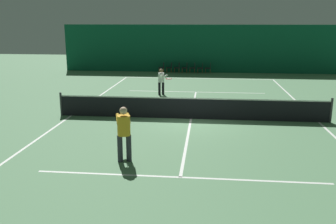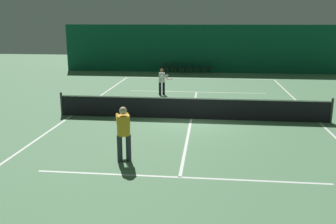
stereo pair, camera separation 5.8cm
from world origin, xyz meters
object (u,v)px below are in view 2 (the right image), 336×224
(courtside_chair_5, at_px, (202,67))
(tennis_net, at_px, (191,108))
(courtside_chair_0, at_px, (163,67))
(courtside_chair_3, at_px, (186,67))
(player_near, at_px, (124,130))
(player_far, at_px, (162,80))
(courtside_chair_6, at_px, (210,67))
(courtside_chair_4, at_px, (194,67))
(courtside_chair_1, at_px, (171,67))
(courtside_chair_2, at_px, (179,67))

(courtside_chair_5, bearing_deg, tennis_net, -0.55)
(tennis_net, height_order, courtside_chair_0, tennis_net)
(courtside_chair_3, bearing_deg, courtside_chair_5, 90.00)
(tennis_net, bearing_deg, player_near, -108.93)
(player_far, bearing_deg, player_near, -32.98)
(player_far, height_order, courtside_chair_0, player_far)
(player_near, bearing_deg, player_far, -15.59)
(courtside_chair_0, xyz_separation_m, courtside_chair_6, (3.87, 0.00, 0.00))
(courtside_chair_0, bearing_deg, player_near, 3.59)
(courtside_chair_5, bearing_deg, player_near, -5.58)
(tennis_net, bearing_deg, courtside_chair_6, 86.96)
(courtside_chair_4, bearing_deg, courtside_chair_1, -90.00)
(tennis_net, xyz_separation_m, courtside_chair_5, (0.14, 14.81, -0.03))
(courtside_chair_4, bearing_deg, courtside_chair_0, -90.00)
(player_near, relative_size, courtside_chair_4, 2.06)
(player_far, relative_size, courtside_chair_4, 1.82)
(courtside_chair_1, xyz_separation_m, courtside_chair_3, (1.29, 0.00, 0.00))
(tennis_net, xyz_separation_m, courtside_chair_3, (-1.15, 14.81, -0.03))
(tennis_net, distance_m, courtside_chair_2, 14.92)
(player_near, distance_m, courtside_chair_6, 20.30)
(courtside_chair_0, xyz_separation_m, courtside_chair_4, (2.58, 0.00, 0.00))
(player_near, xyz_separation_m, courtside_chair_5, (1.96, 20.12, -0.52))
(courtside_chair_0, xyz_separation_m, courtside_chair_5, (3.23, 0.00, 0.00))
(courtside_chair_0, distance_m, courtside_chair_1, 0.65)
(courtside_chair_1, bearing_deg, courtside_chair_6, 90.00)
(courtside_chair_1, bearing_deg, courtside_chair_5, 90.00)
(tennis_net, height_order, courtside_chair_5, tennis_net)
(courtside_chair_5, bearing_deg, courtside_chair_2, -90.00)
(courtside_chair_3, height_order, courtside_chair_6, same)
(courtside_chair_2, bearing_deg, courtside_chair_6, 90.00)
(courtside_chair_3, relative_size, courtside_chair_4, 1.00)
(courtside_chair_0, distance_m, courtside_chair_5, 3.23)
(courtside_chair_0, height_order, courtside_chair_6, same)
(courtside_chair_5, bearing_deg, courtside_chair_1, -90.00)
(courtside_chair_1, height_order, courtside_chair_2, same)
(tennis_net, relative_size, courtside_chair_2, 14.29)
(player_far, distance_m, courtside_chair_2, 9.55)
(tennis_net, relative_size, courtside_chair_4, 14.29)
(player_near, xyz_separation_m, player_far, (-0.14, 10.58, -0.12))
(tennis_net, xyz_separation_m, courtside_chair_6, (0.79, 14.81, -0.03))
(courtside_chair_4, distance_m, courtside_chair_5, 0.65)
(player_near, bearing_deg, courtside_chair_6, -23.74)
(tennis_net, height_order, courtside_chair_3, tennis_net)
(courtside_chair_4, relative_size, courtside_chair_6, 1.00)
(player_near, relative_size, courtside_chair_6, 2.06)
(courtside_chair_4, bearing_deg, courtside_chair_2, -90.00)
(player_far, bearing_deg, courtside_chair_3, 141.38)
(courtside_chair_2, xyz_separation_m, courtside_chair_3, (0.65, 0.00, 0.00))
(courtside_chair_1, height_order, courtside_chair_4, same)
(courtside_chair_3, bearing_deg, courtside_chair_0, -90.00)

